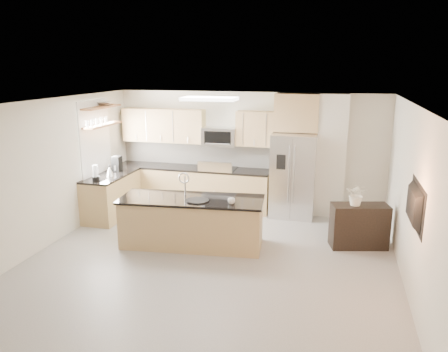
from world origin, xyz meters
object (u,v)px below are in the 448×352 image
(flower_vase, at_px, (357,189))
(blender, at_px, (96,174))
(platter, at_px, (197,200))
(island, at_px, (192,222))
(kettle, at_px, (110,171))
(refrigerator, at_px, (293,175))
(range, at_px, (218,188))
(bowl, at_px, (105,103))
(microwave, at_px, (220,136))
(credenza, at_px, (359,226))
(television, at_px, (410,205))
(coffee_maker, at_px, (117,164))
(cup, at_px, (231,201))

(flower_vase, bearing_deg, blender, -178.53)
(platter, height_order, flower_vase, flower_vase)
(island, relative_size, kettle, 11.44)
(refrigerator, bearing_deg, island, -127.12)
(island, height_order, platter, island)
(range, distance_m, blender, 2.71)
(bowl, bearing_deg, microwave, 22.44)
(credenza, bearing_deg, island, 178.42)
(microwave, distance_m, kettle, 2.48)
(kettle, height_order, flower_vase, flower_vase)
(platter, bearing_deg, flower_vase, 15.56)
(microwave, xyz_separation_m, television, (3.51, -3.24, -0.28))
(television, bearing_deg, refrigerator, 31.04)
(refrigerator, distance_m, television, 3.62)
(flower_vase, height_order, television, television)
(bowl, bearing_deg, kettle, -58.53)
(microwave, relative_size, kettle, 3.32)
(coffee_maker, bearing_deg, flower_vase, -8.83)
(island, bearing_deg, blender, 161.23)
(coffee_maker, xyz_separation_m, flower_vase, (5.00, -0.78, 0.01))
(bowl, bearing_deg, platter, -30.06)
(microwave, relative_size, television, 0.71)
(range, height_order, television, television)
(refrigerator, distance_m, island, 2.64)
(flower_vase, bearing_deg, television, -69.55)
(refrigerator, xyz_separation_m, platter, (-1.42, -2.20, -0.00))
(range, distance_m, credenza, 3.32)
(credenza, height_order, platter, platter)
(refrigerator, height_order, flower_vase, refrigerator)
(television, bearing_deg, kettle, 70.61)
(cup, distance_m, flower_vase, 2.20)
(platter, xyz_separation_m, kettle, (-2.27, 1.07, 0.13))
(platter, bearing_deg, television, -14.96)
(platter, relative_size, coffee_maker, 1.25)
(bowl, bearing_deg, coffee_maker, 26.63)
(kettle, bearing_deg, flower_vase, -3.85)
(blender, relative_size, kettle, 1.45)
(credenza, height_order, cup, cup)
(coffee_maker, relative_size, bowl, 0.80)
(credenza, xyz_separation_m, cup, (-2.14, -0.79, 0.53))
(cup, height_order, television, television)
(refrigerator, distance_m, cup, 2.35)
(kettle, bearing_deg, range, 30.08)
(kettle, relative_size, coffee_maker, 0.71)
(range, distance_m, refrigerator, 1.71)
(refrigerator, relative_size, cup, 14.27)
(kettle, xyz_separation_m, flower_vase, (4.93, -0.33, 0.06))
(refrigerator, xyz_separation_m, television, (1.85, -3.07, 0.46))
(blender, height_order, flower_vase, flower_vase)
(coffee_maker, distance_m, television, 6.10)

